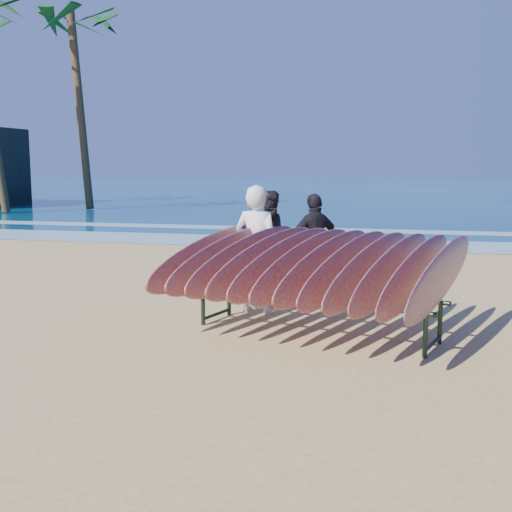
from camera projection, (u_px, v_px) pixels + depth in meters
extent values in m
plane|color=tan|center=(241.00, 344.00, 7.62)|extent=(120.00, 120.00, 0.00)
plane|color=navy|center=(386.00, 186.00, 60.63)|extent=(160.00, 160.00, 0.00)
plane|color=white|center=(334.00, 243.00, 17.26)|extent=(160.00, 160.00, 0.00)
plane|color=white|center=(346.00, 230.00, 20.63)|extent=(160.00, 160.00, 0.00)
cylinder|color=black|center=(203.00, 307.00, 8.51)|extent=(0.06, 0.06, 0.50)
cylinder|color=black|center=(425.00, 336.00, 7.05)|extent=(0.06, 0.06, 0.50)
cylinder|color=black|center=(229.00, 298.00, 9.06)|extent=(0.06, 0.06, 0.50)
cylinder|color=black|center=(440.00, 323.00, 7.61)|extent=(0.06, 0.06, 0.50)
cylinder|color=black|center=(304.00, 300.00, 7.74)|extent=(3.08, 0.96, 0.06)
cylinder|color=black|center=(326.00, 291.00, 8.30)|extent=(3.08, 0.96, 0.06)
cylinder|color=black|center=(217.00, 314.00, 8.81)|extent=(0.23, 0.64, 0.04)
cylinder|color=black|center=(432.00, 344.00, 7.36)|extent=(0.23, 0.64, 0.04)
ellipsoid|color=maroon|center=(212.00, 256.00, 8.73)|extent=(0.91, 2.83, 1.00)
ellipsoid|color=maroon|center=(229.00, 257.00, 8.59)|extent=(0.91, 2.83, 1.00)
ellipsoid|color=maroon|center=(247.00, 259.00, 8.45)|extent=(0.91, 2.83, 1.00)
ellipsoid|color=maroon|center=(266.00, 260.00, 8.31)|extent=(0.91, 2.83, 1.00)
ellipsoid|color=maroon|center=(285.00, 262.00, 8.18)|extent=(0.91, 2.83, 1.00)
ellipsoid|color=maroon|center=(305.00, 264.00, 8.04)|extent=(0.91, 2.83, 1.00)
ellipsoid|color=maroon|center=(326.00, 265.00, 7.90)|extent=(0.91, 2.83, 1.00)
ellipsoid|color=maroon|center=(347.00, 267.00, 7.76)|extent=(0.91, 2.83, 1.00)
ellipsoid|color=maroon|center=(370.00, 269.00, 7.62)|extent=(0.91, 2.83, 1.00)
ellipsoid|color=maroon|center=(393.00, 271.00, 7.49)|extent=(0.91, 2.83, 1.00)
ellipsoid|color=maroon|center=(417.00, 273.00, 7.35)|extent=(0.91, 2.83, 1.00)
ellipsoid|color=maroon|center=(441.00, 275.00, 7.21)|extent=(0.91, 2.83, 1.00)
imported|color=white|center=(257.00, 249.00, 9.13)|extent=(0.75, 0.57, 1.83)
imported|color=black|center=(273.00, 237.00, 11.47)|extent=(0.98, 0.88, 1.65)
imported|color=black|center=(315.00, 243.00, 10.71)|extent=(1.00, 0.92, 1.64)
cylinder|color=brown|center=(80.00, 111.00, 28.96)|extent=(0.36, 1.52, 8.92)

